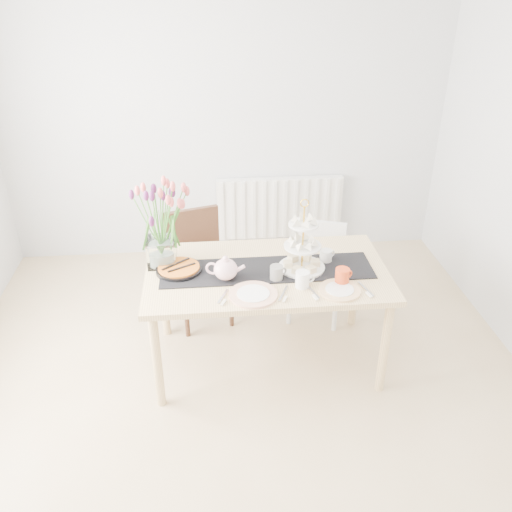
{
  "coord_description": "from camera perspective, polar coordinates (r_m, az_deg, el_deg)",
  "views": [
    {
      "loc": [
        -0.17,
        -2.54,
        2.57
      ],
      "look_at": [
        0.11,
        0.47,
        0.89
      ],
      "focal_mm": 38.0,
      "sensor_mm": 36.0,
      "label": 1
    }
  ],
  "objects": [
    {
      "name": "plate_left",
      "position": [
        3.32,
        -0.3,
        -4.08
      ],
      "size": [
        0.4,
        0.4,
        0.02
      ],
      "primitive_type": "cylinder",
      "rotation": [
        0.0,
        0.0,
        -0.41
      ],
      "color": "white",
      "rests_on": "dining_table"
    },
    {
      "name": "chair_brown",
      "position": [
        4.24,
        -6.22,
        -0.22
      ],
      "size": [
        0.54,
        0.54,
        0.88
      ],
      "rotation": [
        0.0,
        0.0,
        0.29
      ],
      "color": "#352013",
      "rests_on": "ground"
    },
    {
      "name": "radiator",
      "position": [
        5.23,
        2.47,
        5.11
      ],
      "size": [
        1.2,
        0.08,
        0.6
      ],
      "primitive_type": "cube",
      "color": "white",
      "rests_on": "room_shell"
    },
    {
      "name": "plate_right",
      "position": [
        3.4,
        8.79,
        -3.58
      ],
      "size": [
        0.33,
        0.33,
        0.01
      ],
      "primitive_type": "cylinder",
      "rotation": [
        0.0,
        0.0,
        0.28
      ],
      "color": "silver",
      "rests_on": "dining_table"
    },
    {
      "name": "cream_jug",
      "position": [
        3.69,
        7.36,
        0.01
      ],
      "size": [
        0.11,
        0.11,
        0.08
      ],
      "primitive_type": "cylinder",
      "rotation": [
        0.0,
        0.0,
        0.43
      ],
      "color": "silver",
      "rests_on": "dining_table"
    },
    {
      "name": "mug_white",
      "position": [
        3.39,
        4.9,
        -2.46
      ],
      "size": [
        0.1,
        0.1,
        0.11
      ],
      "primitive_type": "cylinder",
      "rotation": [
        0.0,
        0.0,
        0.12
      ],
      "color": "white",
      "rests_on": "dining_table"
    },
    {
      "name": "cake_stand",
      "position": [
        3.55,
        4.9,
        0.43
      ],
      "size": [
        0.31,
        0.31,
        0.45
      ],
      "rotation": [
        0.0,
        0.0,
        0.07
      ],
      "color": "gold",
      "rests_on": "dining_table"
    },
    {
      "name": "room_shell",
      "position": [
        2.85,
        -1.34,
        2.55
      ],
      "size": [
        4.5,
        4.5,
        4.5
      ],
      "color": "tan",
      "rests_on": "ground"
    },
    {
      "name": "mug_orange",
      "position": [
        3.45,
        9.06,
        -2.13
      ],
      "size": [
        0.12,
        0.12,
        0.11
      ],
      "primitive_type": "cylinder",
      "rotation": [
        0.0,
        0.0,
        0.45
      ],
      "color": "red",
      "rests_on": "dining_table"
    },
    {
      "name": "teapot",
      "position": [
        3.45,
        -3.21,
        -1.42
      ],
      "size": [
        0.28,
        0.25,
        0.16
      ],
      "primitive_type": null,
      "rotation": [
        0.0,
        0.0,
        -0.22
      ],
      "color": "white",
      "rests_on": "dining_table"
    },
    {
      "name": "tart_tin",
      "position": [
        3.6,
        -8.12,
        -1.36
      ],
      "size": [
        0.3,
        0.3,
        0.04
      ],
      "rotation": [
        0.0,
        0.0,
        0.24
      ],
      "color": "black",
      "rests_on": "dining_table"
    },
    {
      "name": "dining_table",
      "position": [
        3.62,
        1.14,
        -2.56
      ],
      "size": [
        1.6,
        0.9,
        0.75
      ],
      "color": "tan",
      "rests_on": "ground"
    },
    {
      "name": "table_runner",
      "position": [
        3.58,
        1.15,
        -1.46
      ],
      "size": [
        1.4,
        0.35,
        0.01
      ],
      "primitive_type": "cube",
      "color": "black",
      "rests_on": "dining_table"
    },
    {
      "name": "mug_grey",
      "position": [
        3.46,
        2.16,
        -1.8
      ],
      "size": [
        0.11,
        0.11,
        0.1
      ],
      "primitive_type": "cylinder",
      "rotation": [
        0.0,
        0.0,
        0.38
      ],
      "color": "slate",
      "rests_on": "dining_table"
    },
    {
      "name": "tulip_vase",
      "position": [
        3.54,
        -10.27,
        4.48
      ],
      "size": [
        0.68,
        0.68,
        0.59
      ],
      "rotation": [
        0.0,
        0.0,
        -0.03
      ],
      "color": "silver",
      "rests_on": "dining_table"
    },
    {
      "name": "chair_white",
      "position": [
        4.32,
        6.63,
        -0.79
      ],
      "size": [
        0.5,
        0.5,
        0.76
      ],
      "rotation": [
        0.0,
        0.0,
        -0.35
      ],
      "color": "silver",
      "rests_on": "ground"
    }
  ]
}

